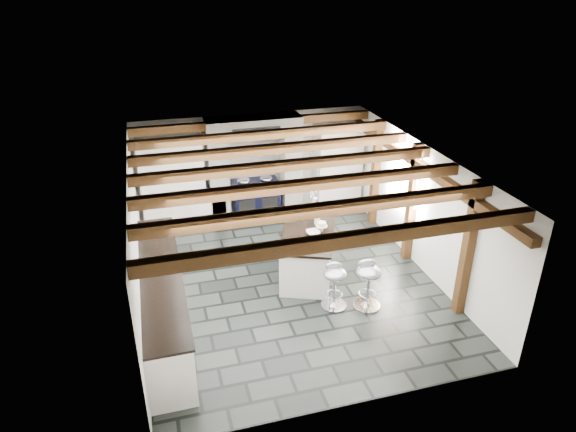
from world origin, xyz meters
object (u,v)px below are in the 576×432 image
object	(u,v)px
bar_stool_far	(335,280)
kitchen_island	(308,252)
range_cooker	(256,199)
bar_stool_near	(368,279)

from	to	relation	value
bar_stool_far	kitchen_island	bearing A→B (deg)	106.36
kitchen_island	bar_stool_far	distance (m)	1.10
range_cooker	kitchen_island	distance (m)	2.53
bar_stool_near	bar_stool_far	world-z (taller)	bar_stool_near
bar_stool_near	bar_stool_far	distance (m)	0.55
bar_stool_near	bar_stool_far	xyz separation A→B (m)	(-0.52, 0.16, -0.03)
range_cooker	bar_stool_far	bearing A→B (deg)	-81.77
range_cooker	bar_stool_near	size ratio (longest dim) A/B	1.18
bar_stool_near	bar_stool_far	size ratio (longest dim) A/B	1.07
range_cooker	bar_stool_far	distance (m)	3.63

